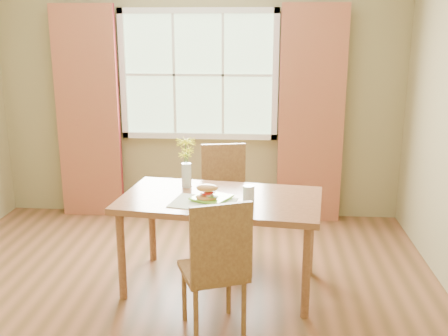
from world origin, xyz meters
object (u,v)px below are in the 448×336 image
dining_table (221,207)px  chair_far (225,194)px  chair_near (217,263)px  croissant_sandwich (207,193)px  water_glass (249,195)px  flower_vase (186,158)px

dining_table → chair_far: chair_far is taller
dining_table → chair_near: 0.71m
chair_near → croissant_sandwich: (-0.12, 0.56, 0.29)m
chair_near → chair_far: (-0.05, 1.40, 0.01)m
dining_table → chair_near: bearing=-80.4°
chair_far → croissant_sandwich: size_ratio=5.58×
chair_near → chair_far: chair_far is taller
chair_near → croissant_sandwich: chair_near is taller
dining_table → chair_far: size_ratio=1.65×
dining_table → water_glass: (0.22, -0.11, 0.14)m
croissant_sandwich → water_glass: bearing=7.3°
chair_far → water_glass: 0.88m
croissant_sandwich → water_glass: croissant_sandwich is taller
croissant_sandwich → chair_far: bearing=87.8°
croissant_sandwich → water_glass: (0.30, 0.02, -0.02)m
chair_far → water_glass: (0.23, -0.81, 0.26)m
dining_table → flower_vase: 0.50m
chair_near → water_glass: size_ratio=7.36×
dining_table → croissant_sandwich: 0.22m
chair_near → water_glass: bearing=50.9°
dining_table → chair_near: chair_near is taller
chair_near → flower_vase: flower_vase is taller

